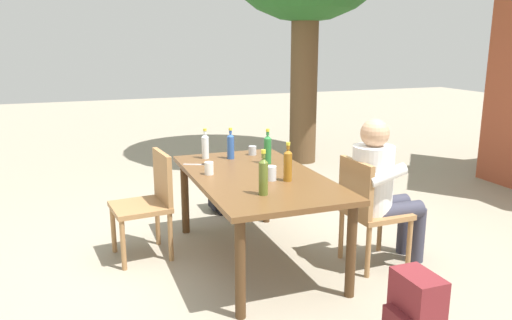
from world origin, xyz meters
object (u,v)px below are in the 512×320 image
(chair_near_left, at_px, (149,199))
(backpack_by_near_side, at_px, (415,313))
(dining_table, at_px, (256,184))
(bottle_blue, at_px, (231,145))
(cup_glass, at_px, (271,173))
(cup_white, at_px, (209,168))
(backpack_by_far_side, at_px, (223,191))
(chair_far_right, at_px, (368,207))
(bottle_olive, at_px, (263,176))
(person_in_white_shirt, at_px, (381,185))
(bottle_green, at_px, (268,149))
(cup_steel, at_px, (252,150))
(bottle_clear, at_px, (205,146))
(bottle_amber, at_px, (288,164))
(table_knife, at_px, (199,164))

(chair_near_left, distance_m, backpack_by_near_side, 2.23)
(dining_table, xyz_separation_m, bottle_blue, (-0.60, -0.02, 0.20))
(dining_table, relative_size, cup_glass, 15.97)
(dining_table, bearing_deg, cup_white, -111.91)
(chair_near_left, bearing_deg, backpack_by_far_side, 133.89)
(chair_far_right, xyz_separation_m, chair_near_left, (-0.80, -1.57, 0.00))
(bottle_blue, relative_size, bottle_olive, 0.88)
(person_in_white_shirt, relative_size, cup_white, 11.65)
(chair_near_left, distance_m, bottle_green, 1.07)
(chair_near_left, xyz_separation_m, cup_steel, (-0.27, 1.00, 0.27))
(bottle_clear, relative_size, bottle_amber, 0.91)
(bottle_amber, bearing_deg, backpack_by_near_side, 12.88)
(backpack_by_near_side, bearing_deg, chair_far_right, 161.86)
(bottle_blue, bearing_deg, chair_far_right, 38.91)
(cup_glass, bearing_deg, cup_steel, 169.25)
(chair_far_right, xyz_separation_m, person_in_white_shirt, (-0.00, 0.11, 0.17))
(bottle_olive, relative_size, backpack_by_near_side, 0.69)
(chair_near_left, xyz_separation_m, bottle_blue, (-0.19, 0.76, 0.35))
(table_knife, bearing_deg, backpack_by_near_side, 22.05)
(bottle_green, bearing_deg, bottle_blue, -139.70)
(bottle_blue, xyz_separation_m, cup_glass, (0.78, 0.07, -0.07))
(backpack_by_far_side, bearing_deg, bottle_clear, -29.89)
(backpack_by_near_side, bearing_deg, cup_glass, -163.08)
(person_in_white_shirt, distance_m, bottle_green, 0.99)
(bottle_clear, xyz_separation_m, bottle_amber, (0.93, 0.39, 0.01))
(dining_table, height_order, cup_glass, cup_glass)
(cup_steel, height_order, table_knife, cup_steel)
(cup_white, bearing_deg, person_in_white_shirt, 66.73)
(bottle_clear, height_order, cup_white, bottle_clear)
(chair_near_left, bearing_deg, cup_steel, 104.98)
(cup_white, bearing_deg, chair_near_left, -120.96)
(chair_far_right, xyz_separation_m, bottle_olive, (0.11, -0.92, 0.37))
(bottle_amber, distance_m, bottle_olive, 0.39)
(chair_far_right, bearing_deg, bottle_green, -141.67)
(chair_near_left, bearing_deg, person_in_white_shirt, 64.61)
(cup_steel, height_order, cup_white, cup_white)
(chair_near_left, relative_size, cup_white, 8.60)
(bottle_olive, bearing_deg, bottle_clear, -175.58)
(person_in_white_shirt, distance_m, bottle_clear, 1.56)
(chair_far_right, relative_size, bottle_green, 2.87)
(bottle_green, height_order, backpack_by_near_side, bottle_green)
(cup_glass, xyz_separation_m, backpack_by_far_side, (-1.43, 0.04, -0.56))
(dining_table, distance_m, bottle_blue, 0.63)
(chair_near_left, xyz_separation_m, bottle_green, (0.09, 1.01, 0.36))
(bottle_clear, distance_m, bottle_green, 0.58)
(bottle_blue, distance_m, backpack_by_far_side, 0.91)
(bottle_green, bearing_deg, bottle_clear, -129.57)
(backpack_by_far_side, bearing_deg, person_in_white_shirt, 25.90)
(chair_far_right, relative_size, person_in_white_shirt, 0.74)
(bottle_clear, bearing_deg, chair_far_right, 43.08)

